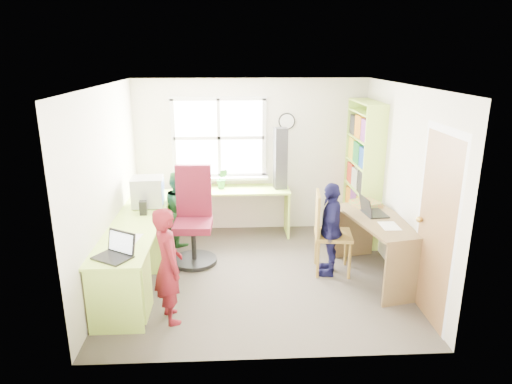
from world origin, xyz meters
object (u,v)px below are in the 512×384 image
cd_tower (280,159)px  bookshelf (363,175)px  person_red (168,265)px  laptop_left (116,251)px  person_navy (331,229)px  potted_plant (222,179)px  crt_monitor (148,192)px  person_green (181,212)px  laptop_right (371,210)px  right_desk (379,235)px  wooden_chair (327,230)px  l_desk (149,254)px  swivel_chair (194,222)px

cd_tower → bookshelf: bearing=-19.1°
person_red → laptop_left: bearing=68.8°
cd_tower → person_navy: bearing=-78.0°
potted_plant → cd_tower: bearing=-1.5°
crt_monitor → cd_tower: 2.06m
potted_plant → person_green: 0.89m
bookshelf → laptop_right: size_ratio=5.58×
potted_plant → right_desk: bearing=-38.7°
wooden_chair → potted_plant: (-1.37, 1.37, 0.33)m
person_red → person_green: size_ratio=1.08×
l_desk → person_red: (0.33, -0.68, 0.18)m
l_desk → swivel_chair: size_ratio=2.24×
swivel_chair → cd_tower: bearing=37.7°
bookshelf → swivel_chair: 2.61m
l_desk → laptop_left: laptop_left is taller
l_desk → right_desk: right_desk is taller
wooden_chair → cd_tower: size_ratio=1.14×
swivel_chair → crt_monitor: 0.74m
bookshelf → laptop_right: bearing=-100.0°
l_desk → bookshelf: 3.35m
laptop_right → person_green: person_green is taller
right_desk → laptop_left: (-3.02, -0.84, 0.23)m
wooden_chair → person_red: 2.15m
wooden_chair → swivel_chair: bearing=173.3°
person_green → person_navy: size_ratio=0.96×
potted_plant → person_navy: 2.02m
wooden_chair → person_navy: size_ratio=0.88×
person_green → person_red: bearing=-165.6°
laptop_right → person_green: (-2.49, 0.84, -0.27)m
potted_plant → person_navy: size_ratio=0.26×
person_red → laptop_right: bearing=-89.7°
laptop_left → potted_plant: (1.04, 2.42, 0.10)m
cd_tower → person_navy: 1.61m
wooden_chair → crt_monitor: (-2.36, 0.57, 0.37)m
crt_monitor → cd_tower: bearing=18.9°
right_desk → bookshelf: bookshelf is taller
laptop_right → crt_monitor: bearing=71.8°
crt_monitor → laptop_left: crt_monitor is taller
right_desk → laptop_left: laptop_left is taller
person_green → right_desk: bearing=-98.8°
crt_monitor → person_green: person_green is taller
laptop_right → person_green: 2.64m
bookshelf → laptop_right: bookshelf is taller
cd_tower → person_navy: size_ratio=0.77×
bookshelf → wooden_chair: bookshelf is taller
wooden_chair → person_navy: 0.07m
right_desk → person_navy: size_ratio=1.22×
laptop_left → wooden_chair: bearing=56.0°
person_green → potted_plant: bearing=-32.4°
wooden_chair → potted_plant: size_ratio=3.42×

